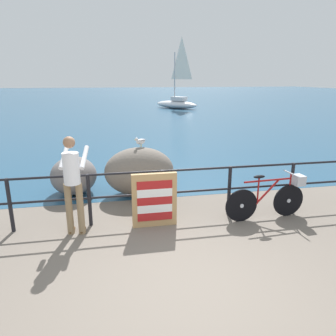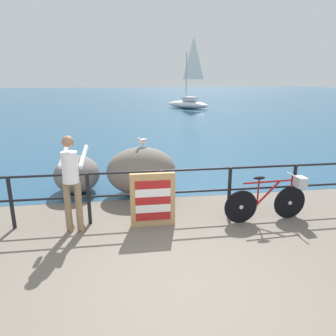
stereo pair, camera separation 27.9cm
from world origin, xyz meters
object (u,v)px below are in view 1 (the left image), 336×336
(seagull, at_px, (141,141))
(sailboat, at_px, (177,101))
(bicycle, at_px, (273,196))
(folded_deckchair_stack, at_px, (154,200))
(breakwater_boulder_main, at_px, (139,171))
(breakwater_boulder_left, at_px, (74,175))
(person_at_railing, at_px, (73,181))

(seagull, height_order, sailboat, sailboat)
(bicycle, height_order, sailboat, sailboat)
(folded_deckchair_stack, bearing_deg, breakwater_boulder_main, 93.19)
(bicycle, height_order, breakwater_boulder_left, bicycle)
(folded_deckchair_stack, relative_size, breakwater_boulder_main, 0.63)
(bicycle, bearing_deg, breakwater_boulder_left, 147.47)
(bicycle, bearing_deg, breakwater_boulder_main, 139.46)
(seagull, bearing_deg, breakwater_boulder_main, 25.26)
(bicycle, bearing_deg, folded_deckchair_stack, 174.25)
(person_at_railing, relative_size, folded_deckchair_stack, 1.71)
(breakwater_boulder_left, xyz_separation_m, sailboat, (7.22, 21.15, 0.26))
(seagull, bearing_deg, bicycle, 106.43)
(breakwater_boulder_main, xyz_separation_m, seagull, (0.05, 0.09, 0.71))
(bicycle, distance_m, folded_deckchair_stack, 2.36)
(person_at_railing, bearing_deg, folded_deckchair_stack, -79.80)
(folded_deckchair_stack, xyz_separation_m, breakwater_boulder_left, (-1.65, 2.12, -0.07))
(breakwater_boulder_main, relative_size, breakwater_boulder_left, 1.31)
(bicycle, xyz_separation_m, breakwater_boulder_main, (-2.45, 1.84, 0.11))
(bicycle, bearing_deg, seagull, 137.48)
(bicycle, relative_size, person_at_railing, 0.95)
(breakwater_boulder_left, height_order, seagull, seagull)
(bicycle, relative_size, seagull, 5.37)
(breakwater_boulder_main, height_order, breakwater_boulder_left, breakwater_boulder_main)
(breakwater_boulder_main, relative_size, seagull, 5.21)
(bicycle, height_order, breakwater_boulder_main, breakwater_boulder_main)
(person_at_railing, distance_m, folded_deckchair_stack, 1.51)
(breakwater_boulder_main, bearing_deg, person_at_railing, -126.89)
(bicycle, distance_m, breakwater_boulder_main, 3.07)
(person_at_railing, xyz_separation_m, sailboat, (7.01, 23.30, -0.28))
(breakwater_boulder_left, relative_size, sailboat, 0.20)
(sailboat, bearing_deg, person_at_railing, 121.70)
(breakwater_boulder_left, bearing_deg, breakwater_boulder_main, -13.36)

